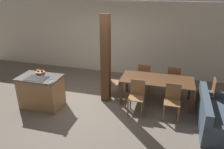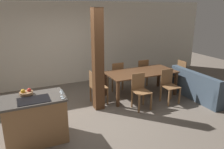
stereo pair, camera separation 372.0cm
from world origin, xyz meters
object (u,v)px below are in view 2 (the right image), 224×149
dining_chair_near_right (169,85)px  wine_glass_middle (61,91)px  couch (201,89)px  timber_post (98,61)px  dining_chair_foot_end (178,74)px  kitchen_island (35,119)px  dining_chair_near_left (140,90)px  dining_chair_head_end (96,87)px  dining_table (141,74)px  wine_glass_near (63,92)px  fruit_bowl (26,92)px  dining_chair_far_left (116,75)px  dining_chair_far_right (141,72)px

dining_chair_near_right → wine_glass_middle: bearing=-168.6°
couch → timber_post: timber_post is taller
dining_chair_near_right → couch: size_ratio=0.50×
dining_chair_foot_end → couch: 0.90m
kitchen_island → dining_chair_near_left: bearing=9.1°
dining_chair_near_left → dining_chair_near_right: size_ratio=1.00×
wine_glass_middle → dining_chair_near_left: (2.11, 0.61, -0.55)m
kitchen_island → dining_chair_near_left: kitchen_island is taller
couch → timber_post: 3.14m
dining_chair_head_end → couch: bearing=-106.9°
dining_chair_head_end → wine_glass_middle: bearing=138.2°
dining_table → wine_glass_middle: bearing=-152.8°
dining_chair_near_right → dining_chair_foot_end: size_ratio=1.00×
wine_glass_near → wine_glass_middle: 0.09m
dining_chair_near_left → dining_chair_foot_end: 1.97m
dining_chair_near_left → dining_chair_foot_end: bearing=21.1°
dining_chair_head_end → timber_post: bearing=169.5°
fruit_bowl → wine_glass_middle: 0.72m
wine_glass_near → couch: wine_glass_near is taller
kitchen_island → dining_chair_head_end: bearing=33.9°
kitchen_island → dining_chair_far_left: size_ratio=1.27×
kitchen_island → dining_chair_far_right: bearing=27.6°
dining_chair_far_left → couch: dining_chair_far_left is taller
dining_chair_far_right → couch: bearing=123.0°
dining_chair_near_left → dining_table: bearing=57.3°
kitchen_island → dining_chair_far_right: size_ratio=1.27×
wine_glass_near → couch: size_ratio=0.09×
dining_chair_foot_end → couch: size_ratio=0.50×
fruit_bowl → dining_chair_head_end: size_ratio=0.28×
kitchen_island → dining_table: kitchen_island is taller
dining_chair_far_left → dining_chair_near_left: bearing=90.0°
fruit_bowl → wine_glass_near: bearing=-39.3°
kitchen_island → wine_glass_middle: bearing=-21.4°
dining_chair_near_left → dining_chair_far_left: bearing=90.0°
kitchen_island → dining_chair_far_left: (2.60, 1.83, 0.03)m
dining_chair_far_right → couch: dining_chair_far_right is taller
dining_chair_foot_end → couch: dining_chair_foot_end is taller
fruit_bowl → kitchen_island: bearing=-63.8°
dining_chair_near_left → dining_chair_near_right: (0.91, 0.00, 0.00)m
couch → dining_chair_far_left: bearing=51.8°
couch → kitchen_island: bearing=94.2°
wine_glass_near → timber_post: bearing=44.9°
fruit_bowl → dining_chair_far_left: fruit_bowl is taller
dining_chair_near_right → dining_chair_foot_end: same height
fruit_bowl → couch: (4.64, 0.05, -0.68)m
fruit_bowl → dining_table: fruit_bowl is taller
kitchen_island → dining_chair_foot_end: (4.44, 1.12, 0.03)m
dining_table → dining_chair_far_right: size_ratio=2.25×
dining_chair_near_left → wine_glass_middle: bearing=-163.9°
couch → timber_post: (-2.92, 0.58, 0.99)m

